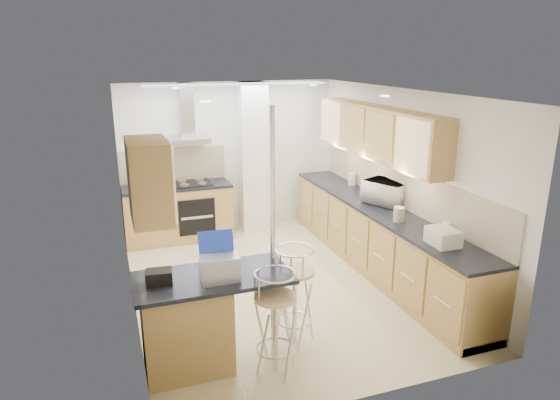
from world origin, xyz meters
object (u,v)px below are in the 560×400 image
object	(u,v)px
microwave	(387,193)
bread_bin	(443,237)
bar_stool_end	(294,295)
laptop	(219,268)
bar_stool_near	(275,322)

from	to	relation	value
microwave	bread_bin	size ratio (longest dim) A/B	1.70
bar_stool_end	bread_bin	distance (m)	1.76
laptop	bar_stool_near	bearing A→B (deg)	-22.08
microwave	laptop	bearing A→B (deg)	96.62
bar_stool_end	microwave	bearing A→B (deg)	-22.06
bar_stool_near	bar_stool_end	xyz separation A→B (m)	(0.35, 0.42, 0.01)
bar_stool_end	bar_stool_near	bearing A→B (deg)	171.58
laptop	bar_stool_end	size ratio (longest dim) A/B	0.32
laptop	bar_stool_near	xyz separation A→B (m)	(0.47, -0.20, -0.54)
microwave	bar_stool_near	size ratio (longest dim) A/B	0.57
bread_bin	laptop	bearing A→B (deg)	-175.63
laptop	bread_bin	size ratio (longest dim) A/B	1.00
microwave	laptop	xyz separation A→B (m)	(-2.74, -1.64, -0.02)
bar_stool_end	bread_bin	xyz separation A→B (m)	(1.69, -0.14, 0.48)
bar_stool_near	bar_stool_end	distance (m)	0.55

